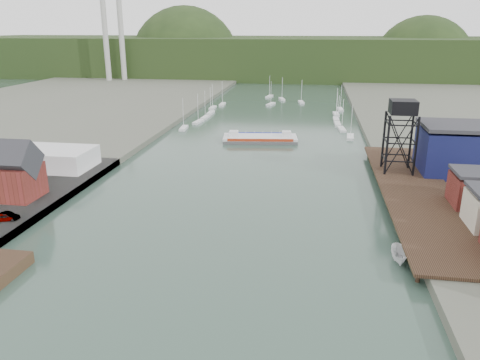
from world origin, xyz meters
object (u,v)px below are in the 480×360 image
(motorboat, at_px, (399,255))
(car_west_a, at_px, (5,217))
(harbor_building, at_px, (6,175))
(chain_ferry, at_px, (260,138))
(lift_tower, at_px, (403,112))

(motorboat, bearing_deg, car_west_a, 179.60)
(harbor_building, xyz_separation_m, car_west_a, (6.60, -10.86, -3.84))
(chain_ferry, relative_size, motorboat, 4.14)
(lift_tower, bearing_deg, harbor_building, -160.02)
(motorboat, xyz_separation_m, car_west_a, (-64.73, 1.69, 1.17))
(chain_ferry, bearing_deg, harbor_building, -132.14)
(lift_tower, xyz_separation_m, motorboat, (-5.67, -40.54, -14.57))
(car_west_a, bearing_deg, motorboat, -112.12)
(harbor_building, bearing_deg, car_west_a, -58.69)
(harbor_building, distance_m, lift_tower, 82.49)
(harbor_building, distance_m, motorboat, 72.60)
(motorboat, bearing_deg, harbor_building, 171.12)
(lift_tower, height_order, motorboat, lift_tower)
(motorboat, height_order, car_west_a, car_west_a)
(lift_tower, relative_size, car_west_a, 4.23)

